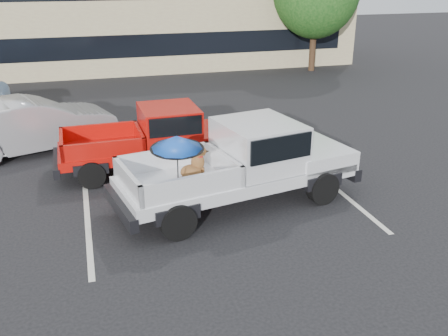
# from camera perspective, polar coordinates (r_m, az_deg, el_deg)

# --- Properties ---
(ground) EXTENTS (90.00, 90.00, 0.00)m
(ground) POSITION_cam_1_polar(r_m,az_deg,el_deg) (10.05, 2.49, -8.59)
(ground) COLOR black
(ground) RESTS_ON ground
(stripe_left) EXTENTS (0.12, 5.00, 0.01)m
(stripe_left) POSITION_cam_1_polar(r_m,az_deg,el_deg) (11.40, -15.36, -5.49)
(stripe_left) COLOR silver
(stripe_left) RESTS_ON ground
(stripe_right) EXTENTS (0.12, 5.00, 0.01)m
(stripe_right) POSITION_cam_1_polar(r_m,az_deg,el_deg) (12.79, 12.46, -2.09)
(stripe_right) COLOR silver
(stripe_right) RESTS_ON ground
(motel_building) EXTENTS (20.40, 8.40, 6.30)m
(motel_building) POSITION_cam_1_polar(r_m,az_deg,el_deg) (29.63, -7.09, 18.15)
(motel_building) COLOR tan
(motel_building) RESTS_ON ground
(silver_pickup) EXTENTS (5.96, 3.00, 2.06)m
(silver_pickup) POSITION_cam_1_polar(r_m,az_deg,el_deg) (11.40, 2.89, 1.10)
(silver_pickup) COLOR black
(silver_pickup) RESTS_ON ground
(red_pickup) EXTENTS (5.15, 1.99, 1.68)m
(red_pickup) POSITION_cam_1_polar(r_m,az_deg,el_deg) (13.52, -6.86, 3.77)
(red_pickup) COLOR black
(red_pickup) RESTS_ON ground
(silver_sedan) EXTENTS (5.11, 3.12, 1.59)m
(silver_sedan) POSITION_cam_1_polar(r_m,az_deg,el_deg) (15.77, -20.97, 4.63)
(silver_sedan) COLOR #A0A2A7
(silver_sedan) RESTS_ON ground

